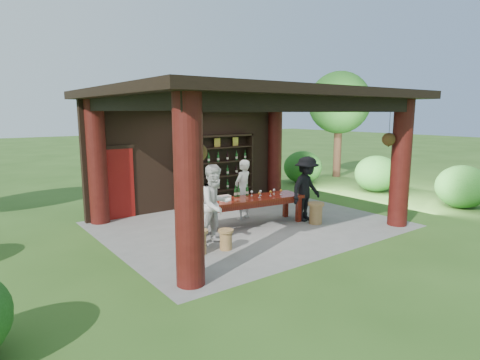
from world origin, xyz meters
TOP-DOWN VIEW (x-y plane):
  - ground at (0.00, 0.00)m, footprint 90.00×90.00m
  - pavilion at (-0.01, 0.43)m, footprint 7.50×6.00m
  - wine_shelf at (0.65, 2.45)m, footprint 2.57×0.39m
  - tasting_table at (-0.15, -0.10)m, footprint 3.24×1.23m
  - stool_near_left at (-1.64, -1.29)m, footprint 0.34×0.34m
  - stool_near_right at (1.48, -1.03)m, footprint 0.44×0.44m
  - stool_far_left at (-2.25, -1.17)m, footprint 0.40×0.40m
  - host at (0.22, 0.57)m, footprint 0.70×0.56m
  - guest_woman at (-1.60, -0.82)m, footprint 0.97×0.80m
  - guest_man at (1.50, -0.64)m, footprint 1.25×0.86m
  - table_bottles at (-0.13, 0.21)m, footprint 0.44×0.12m
  - table_glasses at (0.48, -0.15)m, footprint 0.81×0.42m
  - napkin_basket at (-0.78, -0.02)m, footprint 0.28×0.21m
  - shrubs at (2.25, 0.18)m, footprint 15.10×7.94m
  - trees at (3.56, 1.99)m, footprint 21.87×11.42m

SIDE VIEW (x-z plane):
  - ground at x=0.00m, z-range 0.00..0.00m
  - stool_near_left at x=-1.64m, z-range 0.01..0.46m
  - stool_far_left at x=-2.25m, z-range 0.02..0.54m
  - stool_near_right at x=1.48m, z-range 0.02..0.59m
  - shrubs at x=2.25m, z-range -0.13..1.23m
  - tasting_table at x=-0.15m, z-range 0.26..1.01m
  - napkin_basket at x=-0.78m, z-range 0.75..0.89m
  - table_glasses at x=0.48m, z-range 0.75..0.90m
  - host at x=0.22m, z-range 0.00..1.67m
  - guest_man at x=1.50m, z-range 0.00..1.79m
  - table_bottles at x=-0.13m, z-range 0.75..1.06m
  - guest_woman at x=-1.60m, z-range 0.00..1.83m
  - wine_shelf at x=0.65m, z-range 0.00..2.27m
  - pavilion at x=-0.01m, z-range 0.33..3.93m
  - trees at x=3.56m, z-range 0.97..5.77m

